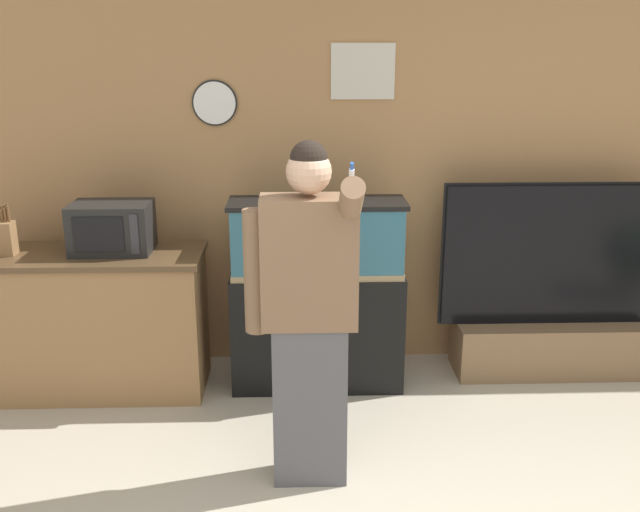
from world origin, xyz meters
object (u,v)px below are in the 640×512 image
aquarium_on_stand (317,295)px  counter_island (91,322)px  tv_on_stand (551,319)px  person_standing (307,313)px  microwave (112,227)px  knife_block (4,237)px

aquarium_on_stand → counter_island: bearing=-179.2°
tv_on_stand → person_standing: size_ratio=0.87×
tv_on_stand → microwave: bearing=-177.4°
knife_block → tv_on_stand: 3.58m
counter_island → person_standing: size_ratio=0.84×
counter_island → tv_on_stand: bearing=3.2°
counter_island → person_standing: 1.78m
aquarium_on_stand → person_standing: bearing=-94.2°
microwave → tv_on_stand: (2.87, 0.13, -0.70)m
counter_island → person_standing: (1.38, -1.04, 0.45)m
microwave → aquarium_on_stand: 1.35m
person_standing → counter_island: bearing=143.0°
microwave → aquarium_on_stand: aquarium_on_stand is taller
knife_block → counter_island: bearing=1.5°
aquarium_on_stand → tv_on_stand: tv_on_stand is taller
counter_island → knife_block: 0.74m
aquarium_on_stand → tv_on_stand: 1.62m
aquarium_on_stand → person_standing: size_ratio=0.71×
microwave → person_standing: size_ratio=0.28×
counter_island → aquarium_on_stand: (1.45, 0.02, 0.16)m
tv_on_stand → person_standing: (-1.67, -1.21, 0.53)m
microwave → aquarium_on_stand: size_ratio=0.39×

